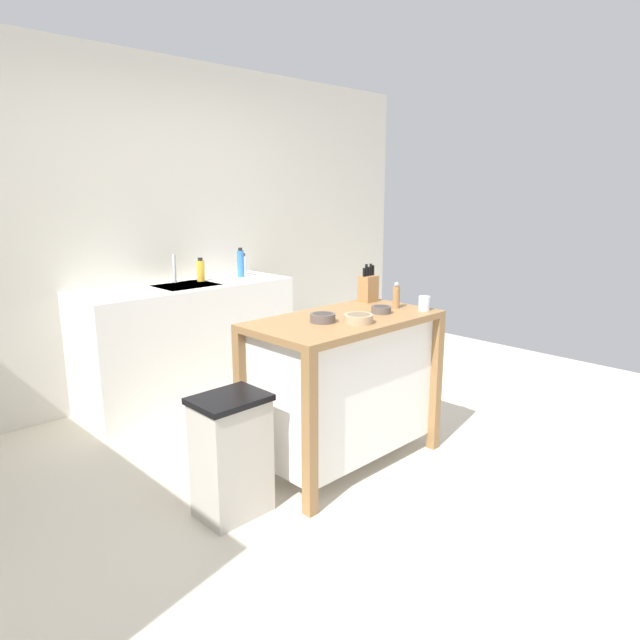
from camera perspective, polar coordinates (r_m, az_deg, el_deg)
ground_plane at (r=3.33m, az=1.05°, el=-15.85°), size 6.69×6.69×0.00m
wall_back at (r=4.57m, az=-17.44°, el=8.60°), size 5.69×0.10×2.60m
kitchen_island at (r=3.32m, az=2.43°, el=-6.38°), size 1.14×0.62×0.90m
knife_block at (r=3.66m, az=4.94°, el=3.31°), size 0.11×0.09×0.25m
bowl_stoneware_deep at (r=3.09m, az=0.28°, el=0.26°), size 0.14×0.14×0.05m
bowl_ceramic_small at (r=3.34m, az=6.27°, el=1.09°), size 0.12×0.12×0.04m
bowl_ceramic_wide at (r=3.08m, az=3.96°, el=0.17°), size 0.16×0.16×0.05m
drinking_cup at (r=3.44m, az=10.59°, el=1.68°), size 0.07×0.07×0.09m
pepper_grinder at (r=3.48m, az=7.79°, el=2.45°), size 0.04×0.04×0.16m
trash_bin at (r=2.91m, az=-9.04°, el=-13.47°), size 0.36×0.28×0.63m
sink_counter at (r=4.46m, az=-13.32°, el=-2.24°), size 1.65×0.60×0.91m
sink_faucet at (r=4.47m, az=-14.64°, el=5.11°), size 0.02×0.02×0.22m
bottle_spray_cleaner at (r=4.50m, az=-12.09°, el=4.98°), size 0.06×0.06×0.19m
bottle_dish_soap at (r=4.80m, az=-7.87°, el=5.61°), size 0.07×0.07×0.18m
bottle_hand_soap at (r=4.65m, az=-8.11°, el=5.75°), size 0.06×0.06×0.24m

